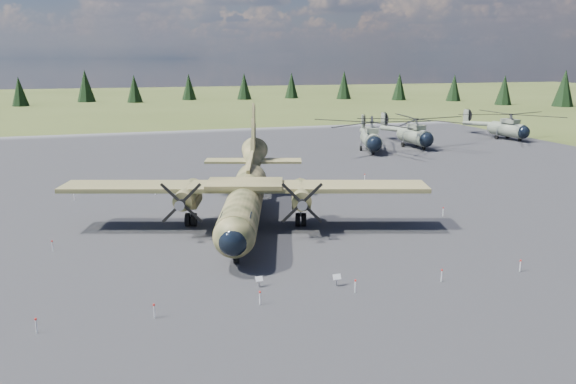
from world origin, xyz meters
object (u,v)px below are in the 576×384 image
object	(u,v)px
helicopter_near	(371,130)
transport_plane	(246,192)
helicopter_far	(508,121)
helicopter_mid	(415,127)

from	to	relation	value
helicopter_near	transport_plane	bearing A→B (deg)	-112.38
helicopter_far	transport_plane	bearing A→B (deg)	-153.41
helicopter_near	helicopter_far	world-z (taller)	helicopter_near
transport_plane	helicopter_far	distance (m)	67.12
helicopter_near	helicopter_mid	xyz separation A→B (m)	(8.47, 1.85, 0.00)
helicopter_near	helicopter_mid	distance (m)	8.67
transport_plane	helicopter_far	world-z (taller)	transport_plane
helicopter_mid	helicopter_far	size ratio (longest dim) A/B	0.99
helicopter_near	helicopter_mid	world-z (taller)	same
transport_plane	helicopter_near	bearing A→B (deg)	67.10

